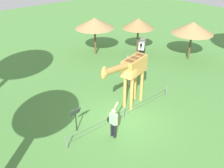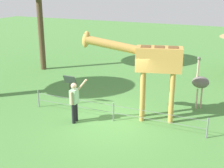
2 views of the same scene
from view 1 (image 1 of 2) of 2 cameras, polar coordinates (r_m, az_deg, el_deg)
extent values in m
plane|color=#4C843D|center=(13.84, 2.40, -7.72)|extent=(60.00, 60.00, 0.00)
cylinder|color=#C69347|center=(14.11, 4.38, -2.19)|extent=(0.18, 0.18, 1.98)
cylinder|color=#C69347|center=(14.31, 2.88, -1.67)|extent=(0.18, 0.18, 1.98)
cylinder|color=#C69347|center=(14.95, 6.59, -0.42)|extent=(0.18, 0.18, 1.98)
cylinder|color=#C69347|center=(15.13, 5.14, 0.04)|extent=(0.18, 0.18, 1.98)
cube|color=#C69347|center=(13.97, 5.01, 4.10)|extent=(1.82, 1.09, 0.90)
cube|color=brown|center=(13.39, 3.99, 5.17)|extent=(0.46, 0.51, 0.02)
cube|color=brown|center=(13.78, 5.09, 5.84)|extent=(0.46, 0.51, 0.02)
cube|color=brown|center=(14.19, 6.14, 6.46)|extent=(0.46, 0.51, 0.02)
cylinder|color=#C69347|center=(12.49, 1.14, 3.45)|extent=(2.22, 0.85, 0.70)
ellipsoid|color=#C69347|center=(11.62, -1.85, 2.48)|extent=(0.44, 0.35, 0.68)
cylinder|color=brown|center=(11.50, -1.68, 3.18)|extent=(0.05, 0.05, 0.14)
cylinder|color=brown|center=(11.58, -2.05, 3.38)|extent=(0.05, 0.05, 0.14)
cylinder|color=black|center=(12.52, -0.01, -9.96)|extent=(0.14, 0.14, 0.78)
cylinder|color=black|center=(12.41, 0.65, -10.38)|extent=(0.14, 0.14, 0.78)
cube|color=#93C699|center=(12.06, 0.33, -7.70)|extent=(0.26, 0.37, 0.55)
sphere|color=#D8AD8C|center=(11.82, 0.33, -6.08)|extent=(0.22, 0.22, 0.22)
cylinder|color=#D8AD8C|center=(12.05, 0.73, -5.16)|extent=(0.41, 0.10, 0.48)
cylinder|color=#D8AD8C|center=(11.93, 1.07, -8.17)|extent=(0.08, 0.08, 0.50)
cube|color=black|center=(12.26, -0.57, -8.02)|extent=(0.13, 0.21, 0.24)
cylinder|color=black|center=(20.61, 6.91, 6.40)|extent=(0.12, 0.12, 0.95)
cylinder|color=black|center=(20.63, 6.08, 6.47)|extent=(0.12, 0.12, 0.95)
cylinder|color=black|center=(21.35, 7.15, 7.18)|extent=(0.12, 0.12, 0.95)
cylinder|color=black|center=(21.37, 6.35, 7.26)|extent=(0.12, 0.12, 0.95)
cube|color=silver|center=(21.20, 6.90, 9.28)|extent=(0.40, 0.45, 0.60)
cube|color=black|center=(21.04, 6.85, 9.13)|extent=(0.40, 0.45, 0.60)
cube|color=silver|center=(20.88, 6.80, 8.98)|extent=(0.40, 0.45, 0.60)
cube|color=black|center=(20.72, 6.74, 8.83)|extent=(0.40, 0.45, 0.60)
cube|color=silver|center=(20.56, 6.69, 8.67)|extent=(0.40, 0.45, 0.60)
cube|color=black|center=(20.39, 6.63, 8.51)|extent=(0.40, 0.45, 0.60)
cube|color=silver|center=(20.23, 6.57, 8.35)|extent=(0.40, 0.45, 0.60)
cylinder|color=silver|center=(19.96, 6.52, 8.52)|extent=(0.47, 0.43, 0.47)
ellipsoid|color=black|center=(19.68, 6.46, 8.69)|extent=(0.43, 0.38, 0.22)
cylinder|color=#CC9E93|center=(16.72, 3.75, 0.94)|extent=(0.07, 0.07, 0.90)
cylinder|color=#CC9E93|center=(16.92, 3.76, 1.30)|extent=(0.07, 0.07, 0.90)
ellipsoid|color=#66605B|center=(16.49, 3.83, 3.37)|extent=(0.70, 0.56, 0.49)
cylinder|color=#CC9E93|center=(16.17, 3.51, 4.99)|extent=(0.08, 0.08, 0.80)
sphere|color=#66605B|center=(16.00, 3.56, 6.47)|extent=(0.14, 0.14, 0.14)
cylinder|color=brown|center=(21.66, -3.75, 9.49)|extent=(0.16, 0.16, 2.24)
cone|color=#997A4C|center=(21.21, -3.89, 13.42)|extent=(3.17, 3.17, 0.84)
cylinder|color=brown|center=(21.48, 16.95, 8.00)|extent=(0.16, 0.16, 2.15)
cone|color=#997A4C|center=(21.03, 17.54, 11.87)|extent=(3.20, 3.20, 0.89)
cylinder|color=brown|center=(22.00, 5.71, 9.59)|extent=(0.16, 0.16, 2.15)
cone|color=olive|center=(21.57, 5.90, 13.32)|extent=(2.65, 2.65, 0.82)
cylinder|color=black|center=(12.88, -7.99, -8.54)|extent=(0.06, 0.06, 0.95)
cube|color=#333D38|center=(12.50, -8.19, -6.14)|extent=(0.56, 0.21, 0.38)
cylinder|color=slate|center=(15.83, 11.96, -1.69)|extent=(0.05, 0.05, 0.75)
cylinder|color=slate|center=(13.59, 2.62, -6.57)|extent=(0.05, 0.05, 0.75)
cylinder|color=slate|center=(11.97, -10.10, -12.75)|extent=(0.05, 0.05, 0.75)
cube|color=slate|center=(13.44, 2.64, -5.65)|extent=(7.00, 0.01, 0.01)
cube|color=slate|center=(13.61, 2.61, -6.69)|extent=(7.00, 0.01, 0.01)
camera|label=2|loc=(12.51, 56.02, 1.31)|focal=49.20mm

